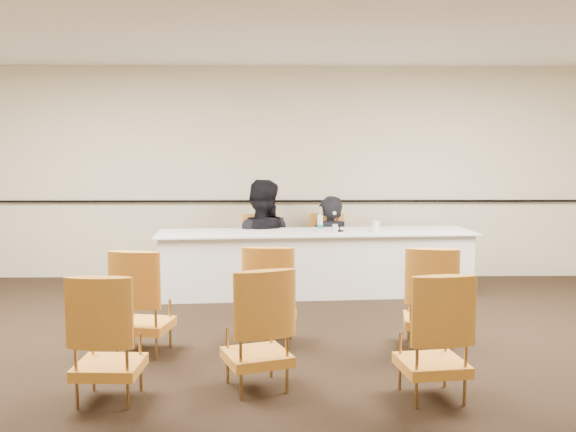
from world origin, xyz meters
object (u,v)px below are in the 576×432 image
object	(u,v)px
panelist_main	(329,258)
water_bottle	(320,222)
aud_chair_back_mid	(257,328)
panelist_second	(261,252)
drinking_glass	(335,228)
aud_chair_back_right	(432,335)
aud_chair_front_mid	(270,295)
panelist_main_chair	(329,249)
aud_chair_front_right	(430,297)
aud_chair_front_left	(144,300)
aud_chair_back_left	(109,336)
panel_table	(315,263)
microphone	(340,222)
coffee_cup	(376,227)
panelist_second_chair	(261,250)

from	to	relation	value
panelist_main	water_bottle	bearing A→B (deg)	57.15
aud_chair_back_mid	panelist_second	bearing A→B (deg)	71.11
drinking_glass	aud_chair_back_right	size ratio (longest dim) A/B	0.11
panelist_second	aud_chair_front_mid	distance (m)	2.69
panelist_main_chair	drinking_glass	bearing A→B (deg)	-92.61
aud_chair_front_right	aud_chair_back_mid	xyz separation A→B (m)	(-1.56, -1.02, 0.00)
water_bottle	aud_chair_back_mid	world-z (taller)	water_bottle
aud_chair_front_left	aud_chair_back_left	bearing A→B (deg)	-80.84
panelist_second	drinking_glass	xyz separation A→B (m)	(0.95, -0.60, 0.39)
panelist_main	aud_chair_front_mid	world-z (taller)	panelist_main
aud_chair_front_right	aud_chair_front_mid	bearing A→B (deg)	-174.88
aud_chair_back_mid	panel_table	bearing A→B (deg)	58.98
drinking_glass	aud_chair_back_mid	xyz separation A→B (m)	(-0.88, -3.20, -0.37)
microphone	panelist_main	bearing A→B (deg)	73.16
drinking_glass	aud_chair_front_mid	size ratio (longest dim) A/B	0.11
aud_chair_front_left	microphone	bearing A→B (deg)	59.83
aud_chair_front_left	aud_chair_back_right	size ratio (longest dim) A/B	1.00
aud_chair_front_left	aud_chair_back_left	xyz separation A→B (m)	(-0.02, -1.12, 0.00)
aud_chair_front_right	panelist_main_chair	bearing A→B (deg)	112.72
panel_table	water_bottle	distance (m)	0.52
coffee_cup	aud_chair_back_mid	xyz separation A→B (m)	(-1.39, -3.17, -0.39)
drinking_glass	aud_chair_front_left	distance (m)	3.02
panelist_main	panelist_second_chair	world-z (taller)	panelist_main
panel_table	panelist_main_chair	world-z (taller)	panelist_main_chair
panelist_main	aud_chair_front_mid	xyz separation A→B (m)	(-0.76, -2.76, 0.12)
aud_chair_front_left	aud_chair_back_mid	xyz separation A→B (m)	(1.05, -0.91, 0.00)
panel_table	coffee_cup	xyz separation A→B (m)	(0.75, -0.10, 0.47)
water_bottle	aud_chair_front_right	bearing A→B (deg)	-68.76
panel_table	aud_chair_front_left	size ratio (longest dim) A/B	4.19
panelist_main_chair	microphone	distance (m)	0.77
panelist_main	panelist_second_chair	bearing A→B (deg)	-13.55
panel_table	aud_chair_back_mid	bearing A→B (deg)	-105.54
coffee_cup	aud_chair_front_left	distance (m)	3.35
panel_table	panelist_second	xyz separation A→B (m)	(-0.71, 0.53, 0.06)
aud_chair_back_right	aud_chair_front_right	bearing A→B (deg)	69.67
panelist_main_chair	aud_chair_back_mid	bearing A→B (deg)	-106.98
aud_chair_back_mid	aud_chair_back_left	bearing A→B (deg)	171.41
drinking_glass	aud_chair_front_left	xyz separation A→B (m)	(-1.92, -2.29, -0.37)
microphone	aud_chair_front_left	distance (m)	3.10
water_bottle	aud_chair_back_mid	distance (m)	3.36
panelist_second_chair	coffee_cup	world-z (taller)	panelist_second_chair
panelist_second_chair	aud_chair_front_mid	xyz separation A→B (m)	(0.16, -2.68, 0.00)
microphone	aud_chair_back_mid	xyz separation A→B (m)	(-0.94, -3.25, -0.45)
aud_chair_back_left	water_bottle	bearing A→B (deg)	65.44
coffee_cup	panelist_second_chair	bearing A→B (deg)	156.79
aud_chair_back_left	aud_chair_front_mid	bearing A→B (deg)	51.29
aud_chair_front_right	aud_chair_front_left	bearing A→B (deg)	-168.72
panelist_main	aud_chair_front_right	distance (m)	2.94
panelist_second_chair	coffee_cup	distance (m)	1.64
coffee_cup	panel_table	bearing A→B (deg)	172.56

